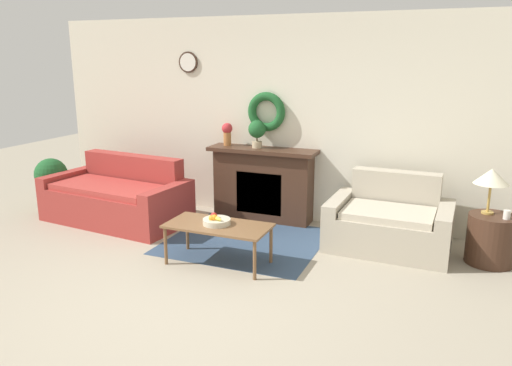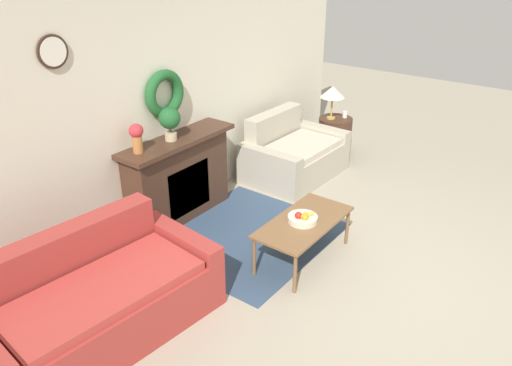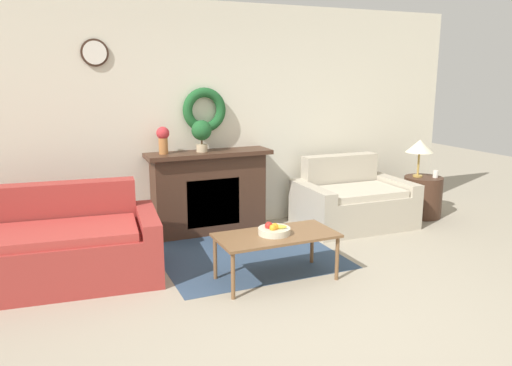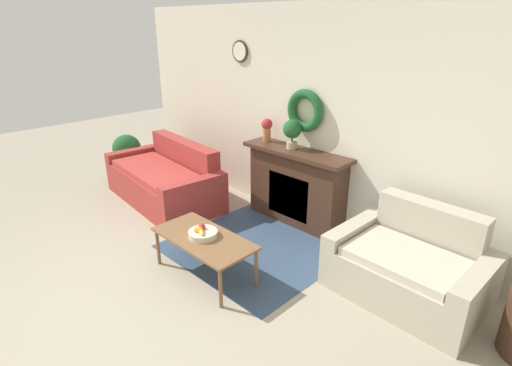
% 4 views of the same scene
% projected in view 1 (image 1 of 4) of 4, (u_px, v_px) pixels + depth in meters
% --- Properties ---
extents(ground_plane, '(16.00, 16.00, 0.00)m').
position_uv_depth(ground_plane, '(175.00, 302.00, 4.55)').
color(ground_plane, '#9E937F').
extents(floor_rug, '(1.81, 1.65, 0.01)m').
position_uv_depth(floor_rug, '(245.00, 241.00, 6.06)').
color(floor_rug, '#334760').
rests_on(floor_rug, ground_plane).
extents(wall_back, '(6.80, 0.18, 2.70)m').
position_uv_depth(wall_back, '(278.00, 120.00, 6.69)').
color(wall_back, beige).
rests_on(wall_back, ground_plane).
extents(fireplace, '(1.48, 0.41, 0.99)m').
position_uv_depth(fireplace, '(263.00, 184.00, 6.77)').
color(fireplace, '#42281C').
rests_on(fireplace, ground_plane).
extents(couch_left, '(2.02, 1.15, 0.85)m').
position_uv_depth(couch_left, '(118.00, 198.00, 6.75)').
color(couch_left, '#9E332D').
rests_on(couch_left, ground_plane).
extents(loveseat_right, '(1.40, 0.98, 0.85)m').
position_uv_depth(loveseat_right, '(390.00, 223.00, 5.80)').
color(loveseat_right, '#B2A893').
rests_on(loveseat_right, ground_plane).
extents(coffee_table, '(1.11, 0.55, 0.44)m').
position_uv_depth(coffee_table, '(218.00, 228.00, 5.31)').
color(coffee_table, brown).
rests_on(coffee_table, ground_plane).
extents(fruit_bowl, '(0.30, 0.30, 0.12)m').
position_uv_depth(fruit_bowl, '(216.00, 221.00, 5.30)').
color(fruit_bowl, beige).
rests_on(fruit_bowl, coffee_table).
extents(side_table_by_loveseat, '(0.50, 0.50, 0.54)m').
position_uv_depth(side_table_by_loveseat, '(491.00, 239.00, 5.35)').
color(side_table_by_loveseat, '#42281C').
rests_on(side_table_by_loveseat, ground_plane).
extents(table_lamp, '(0.36, 0.36, 0.49)m').
position_uv_depth(table_lamp, '(492.00, 177.00, 5.25)').
color(table_lamp, '#B28E42').
rests_on(table_lamp, side_table_by_loveseat).
extents(mug, '(0.07, 0.07, 0.10)m').
position_uv_depth(mug, '(507.00, 215.00, 5.15)').
color(mug, silver).
rests_on(mug, side_table_by_loveseat).
extents(vase_on_mantel_left, '(0.15, 0.15, 0.31)m').
position_uv_depth(vase_on_mantel_left, '(227.00, 132.00, 6.80)').
color(vase_on_mantel_left, '#AD6B38').
rests_on(vase_on_mantel_left, fireplace).
extents(potted_plant_on_mantel, '(0.23, 0.23, 0.37)m').
position_uv_depth(potted_plant_on_mantel, '(257.00, 131.00, 6.61)').
color(potted_plant_on_mantel, tan).
rests_on(potted_plant_on_mantel, fireplace).
extents(potted_plant_floor_by_couch, '(0.46, 0.46, 0.76)m').
position_uv_depth(potted_plant_floor_by_couch, '(51.00, 178.00, 7.19)').
color(potted_plant_floor_by_couch, tan).
rests_on(potted_plant_floor_by_couch, ground_plane).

